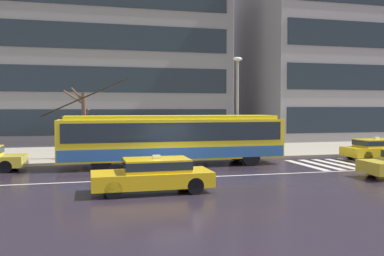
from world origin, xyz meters
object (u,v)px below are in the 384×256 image
object	(u,v)px
taxi_ahead_of_bus	(378,148)
street_lamp	(237,97)
pedestrian_at_shelter	(176,140)
trolleybus	(173,138)
pedestrian_approaching_curb	(205,131)
taxi_oncoming_near	(154,173)
bus_shelter	(131,128)
pedestrian_walking_past	(117,142)
pedestrian_waiting_by_pole	(221,129)
street_tree_bare	(83,122)

from	to	relation	value
taxi_ahead_of_bus	street_lamp	world-z (taller)	street_lamp
pedestrian_at_shelter	taxi_ahead_of_bus	bearing A→B (deg)	-18.08
trolleybus	pedestrian_approaching_curb	size ratio (longest dim) A/B	6.68
taxi_oncoming_near	bus_shelter	world-z (taller)	bus_shelter
bus_shelter	pedestrian_at_shelter	size ratio (longest dim) A/B	2.45
pedestrian_walking_past	street_lamp	bearing A→B (deg)	-4.60
trolleybus	pedestrian_waiting_by_pole	xyz separation A→B (m)	(4.07, 4.08, 0.21)
pedestrian_approaching_curb	pedestrian_walking_past	world-z (taller)	pedestrian_approaching_curb
pedestrian_waiting_by_pole	street_lamp	distance (m)	2.80
taxi_ahead_of_bus	street_tree_bare	xyz separation A→B (m)	(-17.59, 3.85, 1.63)
taxi_ahead_of_bus	taxi_oncoming_near	size ratio (longest dim) A/B	0.99
pedestrian_waiting_by_pole	pedestrian_at_shelter	bearing A→B (deg)	-169.07
pedestrian_waiting_by_pole	bus_shelter	bearing A→B (deg)	-175.53
pedestrian_at_shelter	pedestrian_waiting_by_pole	bearing A→B (deg)	10.93
street_tree_bare	taxi_oncoming_near	bearing A→B (deg)	-75.23
street_lamp	pedestrian_approaching_curb	bearing A→B (deg)	148.52
pedestrian_waiting_by_pole	street_lamp	size ratio (longest dim) A/B	0.32
trolleybus	pedestrian_walking_past	xyz separation A→B (m)	(-2.82, 2.92, -0.40)
pedestrian_approaching_curb	bus_shelter	bearing A→B (deg)	177.82
pedestrian_at_shelter	taxi_oncoming_near	bearing A→B (deg)	-106.03
taxi_oncoming_near	pedestrian_waiting_by_pole	distance (m)	12.61
bus_shelter	street_lamp	xyz separation A→B (m)	(6.53, -1.29, 1.92)
pedestrian_waiting_by_pole	street_lamp	world-z (taller)	street_lamp
taxi_oncoming_near	street_lamp	size ratio (longest dim) A/B	0.72
pedestrian_walking_past	bus_shelter	bearing A→B (deg)	37.95
trolleybus	bus_shelter	xyz separation A→B (m)	(-1.93, 3.61, 0.40)
trolleybus	street_tree_bare	distance (m)	5.96
taxi_ahead_of_bus	street_tree_bare	size ratio (longest dim) A/B	1.03
trolleybus	street_lamp	xyz separation A→B (m)	(4.59, 2.32, 2.32)
pedestrian_approaching_curb	street_lamp	xyz separation A→B (m)	(1.82, -1.11, 2.18)
bus_shelter	street_lamp	size ratio (longest dim) A/B	0.67
pedestrian_at_shelter	pedestrian_waiting_by_pole	world-z (taller)	pedestrian_waiting_by_pole
bus_shelter	pedestrian_waiting_by_pole	xyz separation A→B (m)	(6.00, 0.47, -0.19)
taxi_oncoming_near	street_tree_bare	size ratio (longest dim) A/B	1.04
taxi_oncoming_near	pedestrian_waiting_by_pole	bearing A→B (deg)	60.55
pedestrian_approaching_curb	pedestrian_walking_past	size ratio (longest dim) A/B	1.16
bus_shelter	pedestrian_waiting_by_pole	world-z (taller)	bus_shelter
bus_shelter	pedestrian_walking_past	xyz separation A→B (m)	(-0.89, -0.70, -0.81)
pedestrian_approaching_curb	pedestrian_waiting_by_pole	distance (m)	1.45
taxi_ahead_of_bus	street_lamp	xyz separation A→B (m)	(-8.17, 2.75, 3.14)
taxi_oncoming_near	street_lamp	bearing A→B (deg)	53.87
trolleybus	pedestrian_approaching_curb	distance (m)	4.42
taxi_oncoming_near	street_lamp	world-z (taller)	street_lamp
trolleybus	pedestrian_walking_past	size ratio (longest dim) A/B	7.76
street_tree_bare	street_lamp	bearing A→B (deg)	-6.66
taxi_ahead_of_bus	pedestrian_walking_past	distance (m)	15.95
pedestrian_at_shelter	street_lamp	size ratio (longest dim) A/B	0.28
pedestrian_walking_past	street_tree_bare	size ratio (longest dim) A/B	0.39
bus_shelter	pedestrian_approaching_curb	distance (m)	4.72
taxi_ahead_of_bus	pedestrian_waiting_by_pole	xyz separation A→B (m)	(-8.70, 4.51, 1.03)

